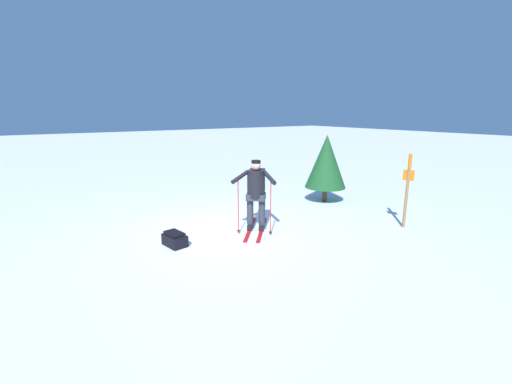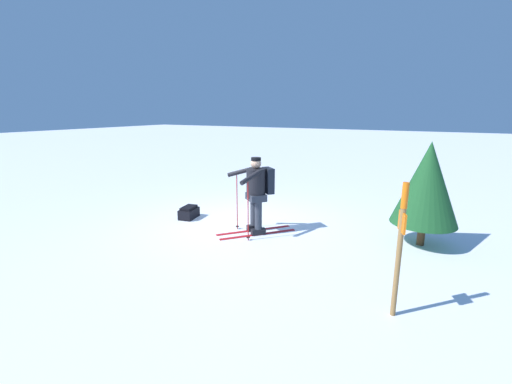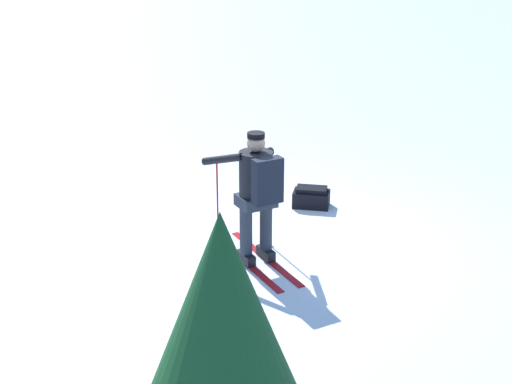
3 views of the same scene
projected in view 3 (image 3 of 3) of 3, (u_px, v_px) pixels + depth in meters
name	position (u px, v px, depth m)	size (l,w,h in m)	color
ground_plane	(294.00, 244.00, 8.99)	(80.00, 80.00, 0.00)	white
skier	(257.00, 189.00, 8.21)	(1.50, 1.36, 1.60)	red
dropped_backpack	(311.00, 197.00, 10.13)	(0.56, 0.40, 0.29)	black
pine_tree	(222.00, 311.00, 5.12)	(1.19, 1.19, 1.99)	#4C331E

